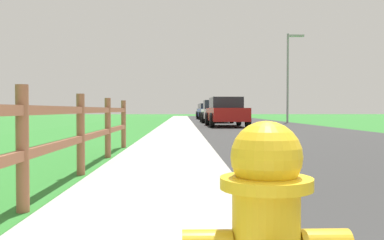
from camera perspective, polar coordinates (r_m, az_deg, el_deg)
name	(u,v)px	position (r m, az deg, el deg)	size (l,w,h in m)	color
ground_plane	(194,125)	(25.40, 0.29, -0.62)	(120.00, 120.00, 0.00)	#2F7C2E
road_asphalt	(247,123)	(27.71, 7.43, -0.46)	(7.00, 66.00, 0.01)	#313131
curb_concrete	(147,123)	(27.49, -6.09, -0.47)	(6.00, 66.00, 0.01)	#B1AFA7
grass_verge	(124,123)	(27.65, -9.19, -0.46)	(5.00, 66.00, 0.00)	#2F7C2E
rail_fence	(58,132)	(4.89, -17.76, -1.63)	(0.11, 10.48, 1.11)	#935B3F
parked_suv_red	(226,112)	(22.62, 4.66, 1.15)	(2.10, 4.89, 1.57)	maroon
parked_car_white	(216,111)	(29.63, 3.27, 1.19)	(2.16, 4.55, 1.57)	white
parked_car_blue	(209,111)	(39.14, 2.28, 1.21)	(2.21, 4.82, 1.48)	navy
parked_car_silver	(206,111)	(49.58, 1.89, 1.28)	(2.28, 4.66, 1.59)	#B7BABF
street_lamp	(289,70)	(29.55, 13.09, 6.69)	(1.17, 0.20, 6.09)	gray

